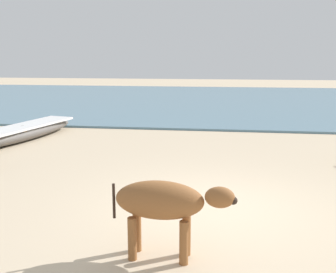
{
  "coord_description": "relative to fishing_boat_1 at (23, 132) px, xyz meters",
  "views": [
    {
      "loc": [
        0.13,
        -6.83,
        2.66
      ],
      "look_at": [
        -1.29,
        3.37,
        0.6
      ],
      "focal_mm": 43.31,
      "sensor_mm": 36.0,
      "label": 1
    }
  ],
  "objects": [
    {
      "name": "sea_water",
      "position": [
        6.22,
        12.42,
        -0.22
      ],
      "size": [
        60.0,
        20.0,
        0.08
      ],
      "primitive_type": "cube",
      "color": "slate",
      "rests_on": "ground"
    },
    {
      "name": "cow_adult_brown",
      "position": [
        5.6,
        -6.96,
        0.51
      ],
      "size": [
        1.65,
        0.51,
        1.07
      ],
      "rotation": [
        0.0,
        0.0,
        6.25
      ],
      "color": "brown",
      "rests_on": "ground"
    },
    {
      "name": "fishing_boat_1",
      "position": [
        0.0,
        0.0,
        0.0
      ],
      "size": [
        1.98,
        4.96,
        0.67
      ],
      "rotation": [
        0.0,
        0.0,
        4.5
      ],
      "color": "#5B5651",
      "rests_on": "ground"
    },
    {
      "name": "ground",
      "position": [
        6.22,
        -5.09,
        -0.26
      ],
      "size": [
        80.0,
        80.0,
        0.0
      ],
      "primitive_type": "plane",
      "color": "beige"
    }
  ]
}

